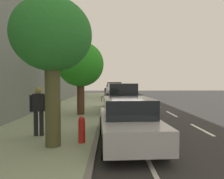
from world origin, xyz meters
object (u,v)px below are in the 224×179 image
Objects in this scene: fire_hydrant at (82,129)px; bicycle_at_curb at (110,99)px; cyclist_with_backpack at (107,91)px; street_tree_near_cyclist at (80,65)px; street_tree_mid_block at (52,38)px; parked_pickup_black_second at (121,99)px; parked_sedan_silver_mid at (128,121)px; parked_suv_white_nearest at (114,90)px; pedestrian_on_phone at (38,108)px.

bicycle_at_curb is at bearing -93.86° from fire_hydrant.
cyclist_with_backpack is 8.56m from street_tree_near_cyclist.
bicycle_at_curb is 14.02m from street_tree_mid_block.
street_tree_near_cyclist reaches higher than cyclist_with_backpack.
parked_sedan_silver_mid is (0.14, 6.84, -0.15)m from parked_pickup_black_second.
parked_suv_white_nearest is at bearing -89.86° from parked_sedan_silver_mid.
street_tree_near_cyclist is 5.13m from pedestrian_on_phone.
parked_sedan_silver_mid is 3.22m from pedestrian_on_phone.
parked_suv_white_nearest is 5.07m from cyclist_with_backpack.
pedestrian_on_phone is at bearing -9.01° from parked_sedan_silver_mid.
cyclist_with_backpack reaches higher than bicycle_at_curb.
fire_hydrant is (1.45, 18.72, -0.48)m from parked_suv_white_nearest.
street_tree_near_cyclist is (2.31, -5.18, 2.30)m from parked_sedan_silver_mid.
parked_pickup_black_second is 3.14× the size of bicycle_at_curb.
street_tree_near_cyclist is (2.45, 1.66, 2.15)m from parked_pickup_black_second.
fire_hydrant is (-0.82, -0.33, -2.82)m from street_tree_mid_block.
bicycle_at_curb is at bearing 84.18° from parked_suv_white_nearest.
street_tree_mid_block is (2.45, 7.51, 2.47)m from parked_pickup_black_second.
parked_sedan_silver_mid is 12.94m from bicycle_at_curb.
parked_sedan_silver_mid is at bearing 90.14° from parked_suv_white_nearest.
parked_sedan_silver_mid is 2.50× the size of cyclist_with_backpack.
cyclist_with_backpack is (0.96, -6.53, 0.20)m from parked_pickup_black_second.
street_tree_near_cyclist reaches higher than pedestrian_on_phone.
parked_pickup_black_second is (-0.18, 11.54, -0.13)m from parked_suv_white_nearest.
bicycle_at_curb is 0.39× the size of street_tree_mid_block.
parked_suv_white_nearest is 1.10× the size of street_tree_near_cyclist.
bicycle_at_curb is 0.89m from cyclist_with_backpack.
parked_suv_white_nearest is 5.60× the size of fire_hydrant.
cyclist_with_backpack is (0.78, 5.01, 0.08)m from parked_suv_white_nearest.
bicycle_at_curb is 0.96× the size of cyclist_with_backpack.
parked_pickup_black_second is at bearing -102.83° from fire_hydrant.
fire_hydrant is at bearing 12.77° from parked_sedan_silver_mid.
street_tree_near_cyclist is at bearing -90.00° from street_tree_mid_block.
parked_suv_white_nearest is at bearing -99.75° from street_tree_near_cyclist.
parked_sedan_silver_mid is at bearing 92.67° from bicycle_at_curb.
cyclist_with_backpack is at bearing -100.27° from pedestrian_on_phone.
parked_suv_white_nearest is 18.78m from fire_hydrant.
street_tree_near_cyclist reaches higher than parked_pickup_black_second.
pedestrian_on_phone is (2.33, 12.88, 0.02)m from cyclist_with_backpack.
cyclist_with_backpack is at bearing -100.31° from street_tree_near_cyclist.
parked_suv_white_nearest is 18.15m from pedestrian_on_phone.
fire_hydrant reaches higher than bicycle_at_curb.
pedestrian_on_phone is (0.84, -1.17, -2.25)m from street_tree_mid_block.
cyclist_with_backpack is at bearing -92.81° from fire_hydrant.
pedestrian_on_phone is at bearing 79.73° from cyclist_with_backpack.
bicycle_at_curb is at bearing -97.18° from street_tree_mid_block.
cyclist_with_backpack is 2.14× the size of fire_hydrant.
bicycle_at_curb is 0.98× the size of pedestrian_on_phone.
pedestrian_on_phone is at bearing 62.53° from parked_pickup_black_second.
pedestrian_on_phone is at bearing 80.13° from parked_suv_white_nearest.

